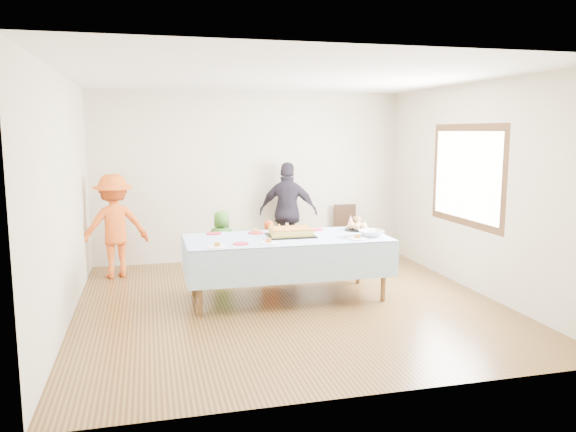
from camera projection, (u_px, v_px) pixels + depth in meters
name	position (u px, v px, depth m)	size (l,w,h in m)	color
ground	(289.00, 303.00, 6.85)	(5.00, 5.00, 0.00)	#4C2D15
room_walls	(293.00, 157.00, 6.60)	(5.04, 5.04, 2.72)	#BFB69C
party_table	(287.00, 241.00, 6.95)	(2.50, 1.10, 0.78)	#57341D
birthday_cake	(291.00, 232.00, 7.00)	(0.58, 0.44, 0.10)	black
rolls_tray	(357.00, 227.00, 7.41)	(0.34, 0.34, 0.10)	black
punch_bowl	(371.00, 233.00, 6.99)	(0.31, 0.31, 0.08)	silver
party_hat	(350.00, 221.00, 7.61)	(0.10, 0.10, 0.18)	white
fork_pile	(345.00, 235.00, 6.89)	(0.24, 0.18, 0.07)	white
plate_red_far_a	(214.00, 234.00, 7.15)	(0.20, 0.20, 0.01)	red
plate_red_far_b	(256.00, 233.00, 7.20)	(0.20, 0.20, 0.01)	red
plate_red_far_c	(278.00, 231.00, 7.32)	(0.18, 0.18, 0.01)	red
plate_red_far_d	(316.00, 230.00, 7.43)	(0.19, 0.19, 0.01)	red
plate_red_near	(241.00, 244.00, 6.50)	(0.19, 0.19, 0.01)	red
plate_white_left	(217.00, 247.00, 6.33)	(0.21, 0.21, 0.01)	white
plate_white_mid	(269.00, 243.00, 6.55)	(0.21, 0.21, 0.01)	white
plate_white_right	(357.00, 238.00, 6.82)	(0.24, 0.24, 0.01)	white
dining_chair	(346.00, 228.00, 9.33)	(0.39, 0.39, 0.87)	black
toddler_left	(269.00, 249.00, 7.95)	(0.31, 0.20, 0.84)	#DC471B
toddler_mid	(222.00, 242.00, 8.16)	(0.46, 0.30, 0.95)	#3C7B29
toddler_right	(355.00, 242.00, 8.51)	(0.39, 0.31, 0.81)	tan
adult_left	(114.00, 226.00, 7.98)	(0.96, 0.55, 1.48)	#DD581B
adult_right	(288.00, 212.00, 8.97)	(0.93, 0.39, 1.59)	#282431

